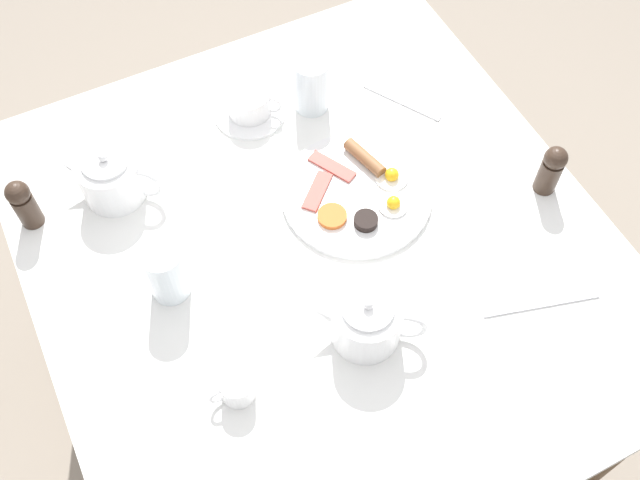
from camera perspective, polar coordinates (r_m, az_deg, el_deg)
The scene contains 13 objects.
ground_plane at distance 2.11m, azimuth 0.00°, elevation -11.51°, with size 8.00×8.00×0.00m, color gray.
table at distance 1.47m, azimuth 0.00°, elevation -1.82°, with size 1.05×1.15×0.78m.
breakfast_plate at distance 1.47m, azimuth 2.90°, elevation 3.64°, with size 0.30×0.30×0.04m.
teapot_near at distance 1.28m, azimuth 3.62°, elevation -6.16°, with size 0.18×0.13×0.12m.
teapot_far at distance 1.49m, azimuth -15.61°, elevation 4.62°, with size 0.17×0.14×0.12m.
teacup_with_saucer_left at distance 1.59m, azimuth -5.39°, elevation 10.24°, with size 0.15×0.15×0.06m.
water_glass_tall at distance 1.34m, azimuth -11.66°, elevation -2.42°, with size 0.07×0.07×0.12m.
water_glass_short at distance 1.58m, azimuth -0.67°, elevation 11.74°, with size 0.07×0.07×0.12m.
creamer_jug at distance 1.26m, azimuth -6.38°, elevation -11.15°, with size 0.08×0.06×0.05m.
pepper_grinder at distance 1.50m, azimuth 17.21°, elevation 5.21°, with size 0.05×0.05×0.12m.
salt_grinder at distance 1.50m, azimuth -21.67°, elevation 2.64°, with size 0.05×0.05×0.12m.
fork_by_plate at distance 1.64m, azimuth 6.25°, elevation 10.44°, with size 0.11×0.16×0.00m.
knife_by_plate at distance 1.40m, azimuth 16.50°, elevation -4.70°, with size 0.21×0.07×0.00m.
Camera 1 is at (0.33, 0.66, 1.98)m, focal length 42.00 mm.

